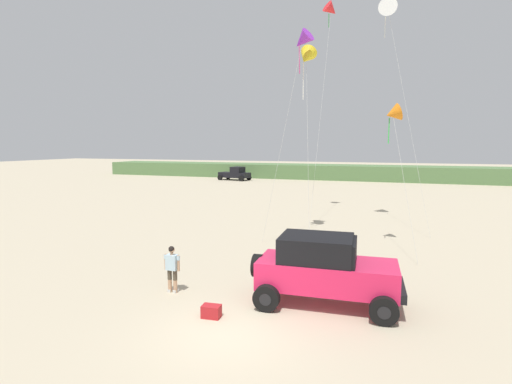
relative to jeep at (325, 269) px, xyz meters
The scene contains 11 objects.
ground_plane 3.73m from the jeep, 127.77° to the right, with size 220.00×220.00×0.00m, color #C1B293.
dune_ridge 47.84m from the jeep, 89.54° to the left, with size 90.00×6.24×2.13m, color #567A47.
jeep is the anchor object (origin of this frame).
person_watching 5.28m from the jeep, behind, with size 0.62×0.30×1.67m.
cooler_box 3.84m from the jeep, 145.32° to the right, with size 0.56×0.36×0.38m, color #B21E23.
distant_pickup 45.59m from the jeep, 115.75° to the left, with size 4.88×3.19×1.98m.
kite_purple_stunt 13.11m from the jeep, 107.76° to the left, with size 2.41×2.31×11.28m.
kite_black_sled 18.84m from the jeep, 84.70° to the left, with size 3.47×3.96×14.09m.
kite_pink_ribbon 21.75m from the jeep, 98.68° to the left, with size 1.24×6.44×15.34m.
kite_orange_streamer 9.96m from the jeep, 77.08° to the left, with size 1.83×3.18×7.13m.
kite_white_parafoil 13.03m from the jeep, 106.13° to the left, with size 1.65×3.88×10.61m.
Camera 1 is at (4.10, -9.59, 5.18)m, focal length 27.64 mm.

